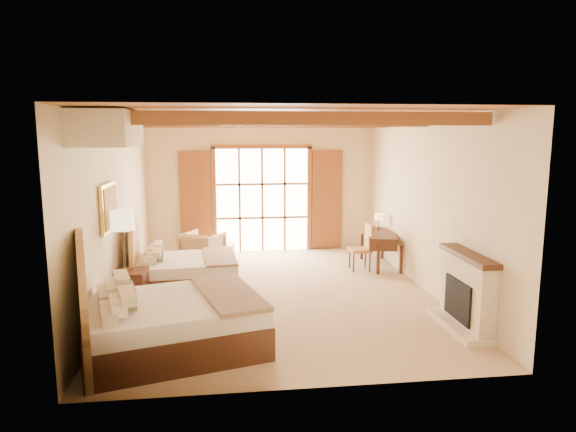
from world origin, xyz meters
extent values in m
plane|color=#D0B48D|center=(0.00, 0.00, 0.00)|extent=(7.00, 7.00, 0.00)
plane|color=beige|center=(0.00, 3.50, 1.60)|extent=(5.50, 0.00, 5.50)
plane|color=beige|center=(-2.75, 0.00, 1.60)|extent=(0.00, 7.00, 7.00)
plane|color=beige|center=(2.75, 0.00, 1.60)|extent=(0.00, 7.00, 7.00)
plane|color=#AC6531|center=(0.00, 0.00, 3.20)|extent=(7.00, 7.00, 0.00)
cube|color=white|center=(0.00, 3.46, 1.25)|extent=(2.20, 0.02, 2.50)
cube|color=brown|center=(-1.60, 3.43, 1.25)|extent=(0.75, 0.06, 2.40)
cube|color=brown|center=(1.60, 3.43, 1.25)|extent=(0.75, 0.06, 2.40)
cube|color=beige|center=(2.62, -2.00, 0.55)|extent=(0.25, 1.30, 1.10)
cube|color=black|center=(2.55, -2.00, 0.45)|extent=(0.18, 0.80, 0.60)
cube|color=beige|center=(2.53, -2.00, 0.05)|extent=(0.45, 1.40, 0.10)
cube|color=#4F2B1F|center=(2.61, -2.00, 1.12)|extent=(0.30, 1.40, 0.08)
cube|color=#DABE4F|center=(-2.71, -0.75, 1.75)|extent=(0.05, 0.95, 0.75)
cube|color=#CD7D4D|center=(-2.68, -0.75, 1.75)|extent=(0.02, 0.82, 0.62)
cube|color=beige|center=(-2.40, -2.00, 2.95)|extent=(0.70, 1.40, 0.45)
cube|color=#4F2B1F|center=(-1.65, -2.23, 0.22)|extent=(2.67, 2.28, 0.45)
cube|color=silver|center=(-1.65, -2.23, 0.57)|extent=(2.62, 2.23, 0.25)
cube|color=#886B53|center=(-0.87, -2.23, 0.70)|extent=(1.13, 1.89, 0.06)
cube|color=gray|center=(-2.18, -2.23, 0.83)|extent=(0.25, 0.49, 0.27)
cube|color=#4F2B1F|center=(-1.67, 0.56, 0.18)|extent=(2.00, 1.58, 0.37)
cube|color=silver|center=(-1.67, 0.56, 0.47)|extent=(1.96, 1.54, 0.20)
cube|color=#886B53|center=(-1.03, 0.56, 0.58)|extent=(0.68, 1.50, 0.05)
cube|color=gray|center=(-2.11, 0.56, 0.68)|extent=(0.14, 0.39, 0.22)
cube|color=#4F2B1F|center=(-2.50, -0.37, 0.31)|extent=(0.56, 0.56, 0.62)
cylinder|color=#342519|center=(-2.50, -0.81, 0.01)|extent=(0.24, 0.24, 0.03)
cylinder|color=#342519|center=(-2.50, -0.81, 0.75)|extent=(0.04, 0.04, 1.45)
cylinder|color=#F5E8AB|center=(-2.50, -0.81, 1.55)|extent=(0.36, 0.36, 0.30)
imported|color=#A0784F|center=(-1.41, 2.21, 0.37)|extent=(1.09, 1.10, 0.74)
cube|color=tan|center=(-1.03, 2.44, 0.20)|extent=(0.67, 0.67, 0.41)
cube|color=#4F2B1F|center=(2.44, 1.67, 0.72)|extent=(0.88, 1.47, 0.05)
cube|color=#4F2B1F|center=(2.44, 1.67, 0.59)|extent=(0.85, 1.43, 0.22)
cube|color=#AF663E|center=(1.91, 1.41, 0.43)|extent=(0.45, 0.45, 0.06)
cube|color=#AF663E|center=(2.10, 1.41, 0.72)|extent=(0.06, 0.43, 0.53)
cylinder|color=#342519|center=(2.51, 2.07, 0.75)|extent=(0.11, 0.11, 0.02)
cylinder|color=#342519|center=(2.51, 2.07, 0.87)|extent=(0.02, 0.02, 0.25)
cylinder|color=#F5E8AB|center=(2.51, 2.07, 1.03)|extent=(0.18, 0.18, 0.14)
camera|label=1|loc=(-0.93, -8.91, 2.91)|focal=32.00mm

